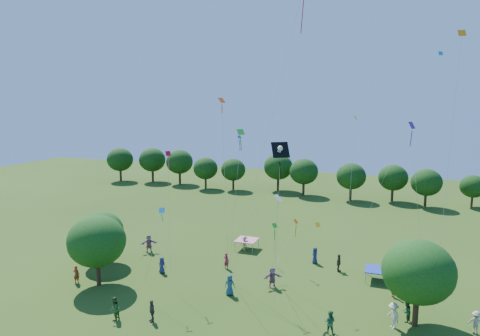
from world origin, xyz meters
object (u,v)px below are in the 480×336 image
object	(u,v)px
red_high_kite	(290,42)
near_tree_north	(102,231)
tent_red_stripe	(247,240)
tent_blue	(378,270)
near_tree_east	(418,272)
pirate_kite	(280,153)
near_tree_west	(97,241)

from	to	relation	value
red_high_kite	near_tree_north	bearing A→B (deg)	-179.24
near_tree_north	tent_red_stripe	world-z (taller)	near_tree_north
tent_blue	red_high_kite	xyz separation A→B (m)	(-7.22, -4.92, 19.48)
red_high_kite	near_tree_east	bearing A→B (deg)	-12.62
pirate_kite	red_high_kite	world-z (taller)	red_high_kite
pirate_kite	near_tree_north	bearing A→B (deg)	163.61
pirate_kite	red_high_kite	bearing A→B (deg)	98.73
near_tree_east	pirate_kite	size ratio (longest dim) A/B	0.53
red_high_kite	tent_red_stripe	bearing A→B (deg)	127.49
near_tree_north	near_tree_east	distance (m)	28.83
near_tree_east	pirate_kite	distance (m)	13.07
near_tree_west	red_high_kite	bearing A→B (deg)	16.24
near_tree_west	near_tree_north	bearing A→B (deg)	123.89
tent_red_stripe	pirate_kite	size ratio (longest dim) A/B	0.18
near_tree_west	near_tree_east	xyz separation A→B (m)	(25.84, 2.31, 0.08)
near_tree_west	pirate_kite	world-z (taller)	pirate_kite
near_tree_north	tent_red_stripe	distance (m)	15.12
tent_blue	tent_red_stripe	bearing A→B (deg)	165.02
near_tree_west	red_high_kite	xyz separation A→B (m)	(15.72, 4.58, 16.51)
near_tree_east	red_high_kite	xyz separation A→B (m)	(-10.12, 2.27, 16.42)
near_tree_north	near_tree_east	world-z (taller)	near_tree_east
near_tree_east	pirate_kite	bearing A→B (deg)	-157.90
near_tree_north	pirate_kite	bearing A→B (deg)	-16.39
tent_red_stripe	red_high_kite	bearing A→B (deg)	-52.51
tent_blue	red_high_kite	bearing A→B (deg)	-145.71
near_tree_north	tent_blue	distance (m)	26.46
near_tree_north	red_high_kite	xyz separation A→B (m)	(18.63, 0.25, 17.16)
near_tree_west	tent_blue	distance (m)	25.01
near_tree_east	pirate_kite	xyz separation A→B (m)	(-9.20, -3.73, 8.51)
tent_red_stripe	red_high_kite	distance (m)	22.31
tent_red_stripe	tent_blue	size ratio (longest dim) A/B	1.00
near_tree_west	near_tree_north	xyz separation A→B (m)	(-2.91, 4.33, -0.65)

